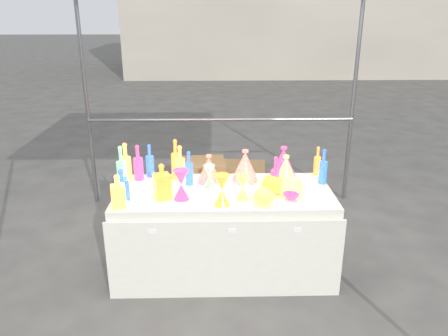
{
  "coord_description": "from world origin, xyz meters",
  "views": [
    {
      "loc": [
        -0.08,
        -3.36,
        2.17
      ],
      "look_at": [
        0.0,
        0.0,
        0.95
      ],
      "focal_mm": 35.0,
      "sensor_mm": 36.0,
      "label": 1
    }
  ],
  "objects_px": {
    "globe_0": "(264,197)",
    "display_table": "(224,231)",
    "cardboard_box_closed": "(199,178)",
    "lampshade_0": "(245,165)",
    "decanter_0": "(118,191)",
    "bottle_0": "(126,162)",
    "hourglass_0": "(222,190)"
  },
  "relations": [
    {
      "from": "bottle_0",
      "to": "decanter_0",
      "type": "distance_m",
      "value": 0.55
    },
    {
      "from": "lampshade_0",
      "to": "globe_0",
      "type": "bearing_deg",
      "value": -77.78
    },
    {
      "from": "display_table",
      "to": "globe_0",
      "type": "bearing_deg",
      "value": -42.99
    },
    {
      "from": "bottle_0",
      "to": "globe_0",
      "type": "distance_m",
      "value": 1.27
    },
    {
      "from": "cardboard_box_closed",
      "to": "globe_0",
      "type": "xyz_separation_m",
      "value": [
        0.56,
        -1.91,
        0.59
      ]
    },
    {
      "from": "bottle_0",
      "to": "hourglass_0",
      "type": "xyz_separation_m",
      "value": [
        0.83,
        -0.53,
        -0.05
      ]
    },
    {
      "from": "cardboard_box_closed",
      "to": "decanter_0",
      "type": "relative_size",
      "value": 2.37
    },
    {
      "from": "cardboard_box_closed",
      "to": "lampshade_0",
      "type": "relative_size",
      "value": 2.21
    },
    {
      "from": "display_table",
      "to": "hourglass_0",
      "type": "xyz_separation_m",
      "value": [
        -0.02,
        -0.28,
        0.5
      ]
    },
    {
      "from": "bottle_0",
      "to": "decanter_0",
      "type": "xyz_separation_m",
      "value": [
        0.04,
        -0.55,
        -0.04
      ]
    },
    {
      "from": "display_table",
      "to": "bottle_0",
      "type": "height_order",
      "value": "bottle_0"
    },
    {
      "from": "bottle_0",
      "to": "globe_0",
      "type": "xyz_separation_m",
      "value": [
        1.15,
        -0.53,
        -0.11
      ]
    },
    {
      "from": "cardboard_box_closed",
      "to": "hourglass_0",
      "type": "bearing_deg",
      "value": -86.58
    },
    {
      "from": "decanter_0",
      "to": "cardboard_box_closed",
      "type": "bearing_deg",
      "value": 60.7
    },
    {
      "from": "globe_0",
      "to": "display_table",
      "type": "bearing_deg",
      "value": 137.01
    },
    {
      "from": "cardboard_box_closed",
      "to": "bottle_0",
      "type": "distance_m",
      "value": 1.65
    },
    {
      "from": "hourglass_0",
      "to": "lampshade_0",
      "type": "bearing_deg",
      "value": 67.44
    },
    {
      "from": "bottle_0",
      "to": "cardboard_box_closed",
      "type": "bearing_deg",
      "value": 66.97
    },
    {
      "from": "display_table",
      "to": "lampshade_0",
      "type": "bearing_deg",
      "value": 50.79
    },
    {
      "from": "bottle_0",
      "to": "display_table",
      "type": "bearing_deg",
      "value": -16.64
    },
    {
      "from": "hourglass_0",
      "to": "decanter_0",
      "type": "bearing_deg",
      "value": -179.03
    },
    {
      "from": "lampshade_0",
      "to": "display_table",
      "type": "bearing_deg",
      "value": -129.15
    },
    {
      "from": "bottle_0",
      "to": "lampshade_0",
      "type": "relative_size",
      "value": 1.23
    },
    {
      "from": "cardboard_box_closed",
      "to": "bottle_0",
      "type": "relative_size",
      "value": 1.8
    },
    {
      "from": "decanter_0",
      "to": "bottle_0",
      "type": "bearing_deg",
      "value": 80.59
    },
    {
      "from": "hourglass_0",
      "to": "bottle_0",
      "type": "bearing_deg",
      "value": 147.25
    },
    {
      "from": "hourglass_0",
      "to": "lampshade_0",
      "type": "relative_size",
      "value": 0.88
    },
    {
      "from": "display_table",
      "to": "lampshade_0",
      "type": "xyz_separation_m",
      "value": [
        0.19,
        0.23,
        0.52
      ]
    },
    {
      "from": "display_table",
      "to": "decanter_0",
      "type": "height_order",
      "value": "decanter_0"
    },
    {
      "from": "decanter_0",
      "to": "hourglass_0",
      "type": "xyz_separation_m",
      "value": [
        0.79,
        0.01,
        -0.01
      ]
    },
    {
      "from": "globe_0",
      "to": "decanter_0",
      "type": "bearing_deg",
      "value": -179.37
    },
    {
      "from": "display_table",
      "to": "bottle_0",
      "type": "distance_m",
      "value": 1.04
    }
  ]
}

